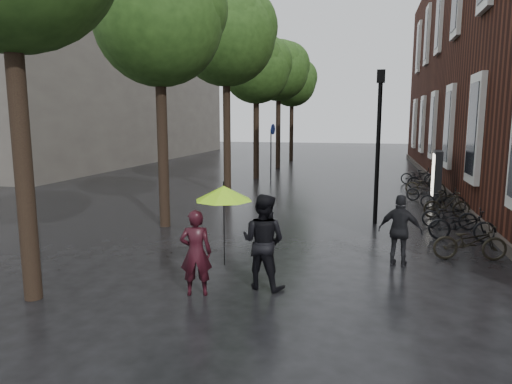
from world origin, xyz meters
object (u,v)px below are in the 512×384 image
(person_black, at_px, (263,241))
(lamp_post, at_px, (379,132))
(person_burgundy, at_px, (196,253))
(parked_bicycles, at_px, (437,198))
(ad_lightbox, at_px, (437,176))
(pedestrian_walking, at_px, (400,231))

(person_black, height_order, lamp_post, lamp_post)
(person_burgundy, bearing_deg, person_black, -165.84)
(parked_bicycles, bearing_deg, person_burgundy, -119.60)
(lamp_post, bearing_deg, person_burgundy, -115.67)
(ad_lightbox, height_order, lamp_post, lamp_post)
(person_burgundy, distance_m, person_black, 1.34)
(person_burgundy, relative_size, person_black, 0.88)
(ad_lightbox, bearing_deg, pedestrian_walking, -98.04)
(parked_bicycles, xyz_separation_m, lamp_post, (-2.27, -2.90, 2.49))
(person_burgundy, height_order, ad_lightbox, ad_lightbox)
(parked_bicycles, bearing_deg, pedestrian_walking, -103.95)
(person_black, relative_size, lamp_post, 0.39)
(person_burgundy, relative_size, pedestrian_walking, 1.01)
(person_burgundy, height_order, pedestrian_walking, person_burgundy)
(lamp_post, bearing_deg, parked_bicycles, 51.96)
(parked_bicycles, relative_size, lamp_post, 2.88)
(pedestrian_walking, bearing_deg, person_burgundy, 46.51)
(pedestrian_walking, distance_m, lamp_post, 4.89)
(person_burgundy, bearing_deg, ad_lightbox, -132.26)
(person_black, xyz_separation_m, lamp_post, (2.26, 6.44, 1.98))
(person_black, bearing_deg, lamp_post, -96.42)
(pedestrian_walking, distance_m, ad_lightbox, 9.28)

